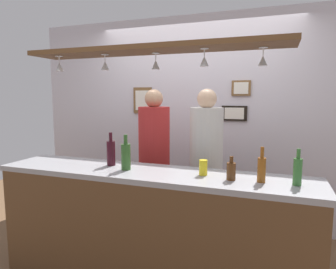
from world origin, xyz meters
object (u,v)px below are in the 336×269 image
object	(u,v)px
bottle_beer_brown_stubby	(231,171)
person_middle_white_patterned_shirt	(206,154)
picture_frame_lower_pair	(234,113)
picture_frame_caricature	(143,100)
bottle_champagne_green	(126,156)
picture_frame_upper_small	(241,88)
drink_can	(203,168)
bottle_beer_green_import	(298,171)
bottle_beer_amber_tall	(262,169)
person_left_red_shirt	(154,151)
bottle_wine_dark_red	(111,152)

from	to	relation	value
bottle_beer_brown_stubby	person_middle_white_patterned_shirt	bearing A→B (deg)	115.19
picture_frame_lower_pair	picture_frame_caricature	distance (m)	1.21
bottle_champagne_green	picture_frame_upper_small	world-z (taller)	picture_frame_upper_small
person_middle_white_patterned_shirt	drink_can	xyz separation A→B (m)	(0.14, -0.71, 0.03)
bottle_beer_green_import	picture_frame_upper_small	bearing A→B (deg)	111.56
bottle_beer_brown_stubby	bottle_champagne_green	world-z (taller)	bottle_champagne_green
bottle_beer_green_import	bottle_champagne_green	world-z (taller)	bottle_champagne_green
bottle_beer_amber_tall	picture_frame_caricature	bearing A→B (deg)	138.28
bottle_beer_amber_tall	picture_frame_upper_small	distance (m)	1.58
person_left_red_shirt	drink_can	distance (m)	1.01
person_left_red_shirt	picture_frame_caricature	world-z (taller)	picture_frame_caricature
bottle_champagne_green	bottle_beer_amber_tall	distance (m)	1.10
bottle_beer_amber_tall	picture_frame_lower_pair	size ratio (longest dim) A/B	0.87
picture_frame_upper_small	bottle_beer_brown_stubby	bearing A→B (deg)	-85.82
bottle_champagne_green	drink_can	bearing A→B (deg)	4.39
drink_can	picture_frame_lower_pair	distance (m)	1.42
drink_can	person_left_red_shirt	bearing A→B (deg)	135.20
bottle_beer_amber_tall	picture_frame_upper_small	bearing A→B (deg)	102.68
person_middle_white_patterned_shirt	picture_frame_lower_pair	world-z (taller)	person_middle_white_patterned_shirt
drink_can	picture_frame_caricature	world-z (taller)	picture_frame_caricature
bottle_beer_brown_stubby	picture_frame_caricature	bearing A→B (deg)	133.83
person_middle_white_patterned_shirt	drink_can	size ratio (longest dim) A/B	13.82
bottle_champagne_green	bottle_wine_dark_red	bearing A→B (deg)	153.96
bottle_beer_amber_tall	bottle_champagne_green	bearing A→B (deg)	-179.92
person_middle_white_patterned_shirt	picture_frame_upper_small	size ratio (longest dim) A/B	7.66
bottle_wine_dark_red	person_left_red_shirt	bearing A→B (deg)	77.54
bottle_wine_dark_red	picture_frame_caricature	distance (m)	1.43
drink_can	picture_frame_upper_small	distance (m)	1.53
drink_can	picture_frame_upper_small	xyz separation A→B (m)	(0.12, 1.37, 0.65)
bottle_beer_green_import	drink_can	size ratio (longest dim) A/B	2.13
bottle_beer_green_import	drink_can	world-z (taller)	bottle_beer_green_import
picture_frame_upper_small	picture_frame_lower_pair	bearing A→B (deg)	180.00
person_middle_white_patterned_shirt	picture_frame_upper_small	world-z (taller)	picture_frame_upper_small
picture_frame_upper_small	bottle_beer_amber_tall	bearing A→B (deg)	-77.32
bottle_beer_brown_stubby	bottle_beer_amber_tall	bearing A→B (deg)	4.14
bottle_beer_amber_tall	bottle_wine_dark_red	size ratio (longest dim) A/B	0.87
person_left_red_shirt	picture_frame_lower_pair	size ratio (longest dim) A/B	5.62
person_left_red_shirt	person_middle_white_patterned_shirt	xyz separation A→B (m)	(0.58, -0.00, 0.00)
bottle_beer_green_import	picture_frame_caricature	distance (m)	2.36
person_left_red_shirt	picture_frame_upper_small	xyz separation A→B (m)	(0.84, 0.66, 0.69)
bottle_wine_dark_red	drink_can	size ratio (longest dim) A/B	2.46
bottle_beer_green_import	picture_frame_caricature	bearing A→B (deg)	142.32
bottle_beer_green_import	drink_can	bearing A→B (deg)	176.34
bottle_beer_brown_stubby	bottle_beer_amber_tall	xyz separation A→B (m)	(0.21, 0.02, 0.03)
drink_can	picture_frame_lower_pair	world-z (taller)	picture_frame_lower_pair
person_middle_white_patterned_shirt	drink_can	world-z (taller)	person_middle_white_patterned_shirt
bottle_champagne_green	picture_frame_caricature	bearing A→B (deg)	109.16
person_left_red_shirt	picture_frame_lower_pair	xyz separation A→B (m)	(0.77, 0.66, 0.39)
bottle_wine_dark_red	bottle_beer_brown_stubby	bearing A→B (deg)	-5.93
person_left_red_shirt	bottle_beer_brown_stubby	xyz separation A→B (m)	(0.94, -0.77, 0.04)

